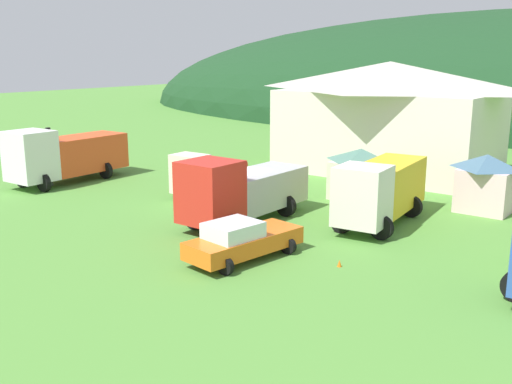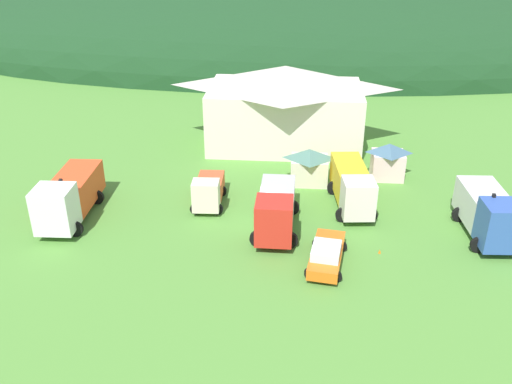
# 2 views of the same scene
# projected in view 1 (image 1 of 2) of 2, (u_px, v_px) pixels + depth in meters

# --- Properties ---
(ground_plane) EXTENTS (200.00, 200.00, 0.00)m
(ground_plane) POSITION_uv_depth(u_px,v_px,m) (235.00, 215.00, 30.46)
(ground_plane) COLOR #518C38
(depot_building) EXTENTS (15.14, 9.07, 7.61)m
(depot_building) POSITION_uv_depth(u_px,v_px,m) (388.00, 116.00, 40.81)
(depot_building) COLOR silver
(depot_building) RESTS_ON ground
(play_shed_cream) EXTENTS (3.22, 2.71, 2.91)m
(play_shed_cream) POSITION_uv_depth(u_px,v_px,m) (361.00, 173.00, 33.57)
(play_shed_cream) COLOR beige
(play_shed_cream) RESTS_ON ground
(play_shed_pink) EXTENTS (2.81, 2.38, 3.06)m
(play_shed_pink) POSITION_uv_depth(u_px,v_px,m) (485.00, 182.00, 30.80)
(play_shed_pink) COLOR beige
(play_shed_pink) RESTS_ON ground
(heavy_rig_white) EXTENTS (3.49, 7.95, 3.60)m
(heavy_rig_white) POSITION_uv_depth(u_px,v_px,m) (64.00, 154.00, 37.78)
(heavy_rig_white) COLOR white
(heavy_rig_white) RESTS_ON ground
(light_truck_cream) EXTENTS (2.56, 5.03, 2.62)m
(light_truck_cream) POSITION_uv_depth(u_px,v_px,m) (206.00, 175.00, 34.46)
(light_truck_cream) COLOR beige
(light_truck_cream) RESTS_ON ground
(crane_truck_red) EXTENTS (3.26, 7.57, 3.39)m
(crane_truck_red) POSITION_uv_depth(u_px,v_px,m) (239.00, 190.00, 28.67)
(crane_truck_red) COLOR red
(crane_truck_red) RESTS_ON ground
(heavy_rig_striped) EXTENTS (3.45, 7.43, 3.24)m
(heavy_rig_striped) POSITION_uv_depth(u_px,v_px,m) (380.00, 189.00, 28.54)
(heavy_rig_striped) COLOR silver
(heavy_rig_striped) RESTS_ON ground
(service_pickup_orange) EXTENTS (2.80, 5.31, 1.66)m
(service_pickup_orange) POSITION_uv_depth(u_px,v_px,m) (242.00, 240.00, 23.74)
(service_pickup_orange) COLOR orange
(service_pickup_orange) RESTS_ON ground
(traffic_light_west) EXTENTS (0.20, 0.32, 3.68)m
(traffic_light_west) POSITION_uv_depth(u_px,v_px,m) (50.00, 150.00, 36.75)
(traffic_light_west) COLOR #4C4C51
(traffic_light_west) RESTS_ON ground
(traffic_cone_near_pickup) EXTENTS (0.36, 0.36, 0.56)m
(traffic_cone_near_pickup) POSITION_uv_depth(u_px,v_px,m) (339.00, 267.00, 23.14)
(traffic_cone_near_pickup) COLOR orange
(traffic_cone_near_pickup) RESTS_ON ground
(traffic_cone_mid_row) EXTENTS (0.36, 0.36, 0.52)m
(traffic_cone_mid_row) POSITION_uv_depth(u_px,v_px,m) (230.00, 234.00, 27.36)
(traffic_cone_mid_row) COLOR orange
(traffic_cone_mid_row) RESTS_ON ground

